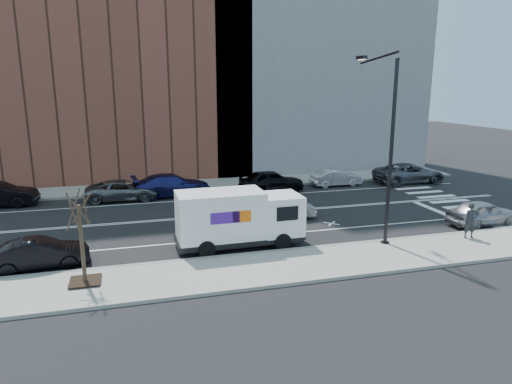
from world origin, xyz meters
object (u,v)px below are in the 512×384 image
pedestrian (471,221)px  driving_sedan (278,208)px  fedex_van (239,218)px  near_parked_front (482,213)px

pedestrian → driving_sedan: bearing=154.5°
fedex_van → near_parked_front: fedex_van is taller
fedex_van → pedestrian: (11.59, -2.31, -0.41)m
near_parked_front → fedex_van: bearing=84.6°
driving_sedan → near_parked_front: size_ratio=1.04×
driving_sedan → near_parked_front: 11.61m
fedex_van → driving_sedan: 5.26m
driving_sedan → near_parked_front: bearing=-110.9°
driving_sedan → pedestrian: bearing=-127.4°
driving_sedan → near_parked_front: (10.85, -4.13, -0.00)m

